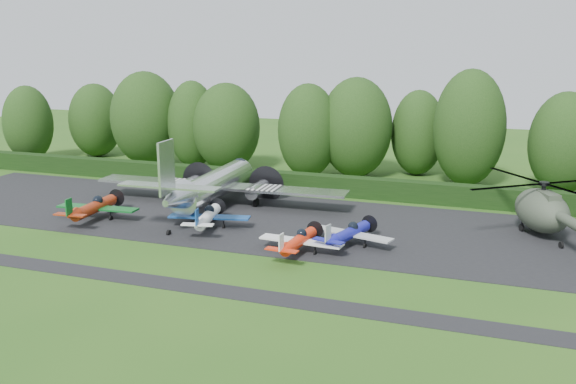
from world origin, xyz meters
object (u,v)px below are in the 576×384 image
(light_plane_blue, at_px, (349,233))
(helicopter, at_px, (542,207))
(light_plane_orange, at_px, (299,241))
(light_plane_red, at_px, (94,207))
(transport_plane, at_px, (213,185))
(light_plane_white, at_px, (208,216))

(light_plane_blue, height_order, helicopter, helicopter)
(light_plane_orange, bearing_deg, light_plane_red, 168.40)
(light_plane_red, distance_m, light_plane_blue, 22.58)
(transport_plane, height_order, light_plane_blue, transport_plane)
(light_plane_red, distance_m, helicopter, 37.22)
(light_plane_white, height_order, light_plane_blue, light_plane_white)
(light_plane_white, bearing_deg, transport_plane, 125.18)
(transport_plane, distance_m, light_plane_red, 10.72)
(light_plane_orange, relative_size, helicopter, 0.42)
(light_plane_blue, distance_m, helicopter, 15.89)
(light_plane_red, xyz_separation_m, helicopter, (36.23, 8.43, 1.15))
(light_plane_red, xyz_separation_m, light_plane_blue, (22.58, 0.40, -0.14))
(light_plane_red, relative_size, light_plane_orange, 1.17)
(transport_plane, xyz_separation_m, light_plane_orange, (11.78, -9.87, -1.19))
(light_plane_orange, distance_m, helicopter, 20.01)
(light_plane_white, relative_size, light_plane_blue, 1.05)
(light_plane_orange, relative_size, light_plane_blue, 0.98)
(light_plane_orange, height_order, helicopter, helicopter)
(transport_plane, distance_m, light_plane_orange, 15.42)
(helicopter, bearing_deg, light_plane_red, -143.40)
(transport_plane, bearing_deg, light_plane_red, -133.96)
(transport_plane, height_order, light_plane_orange, transport_plane)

